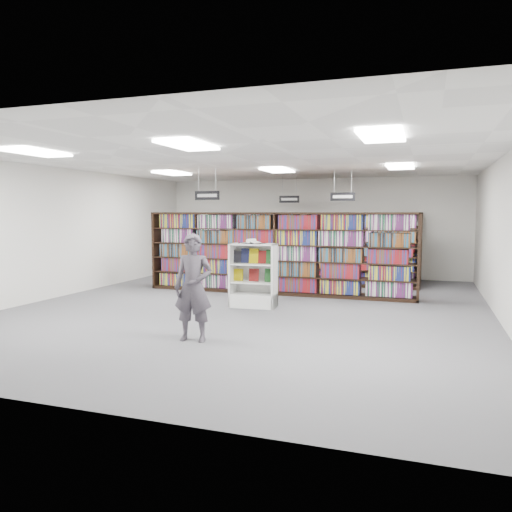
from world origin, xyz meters
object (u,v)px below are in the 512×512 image
(bookshelf_row_near, at_px, (277,253))
(shopper, at_px, (193,288))
(open_book, at_px, (252,242))
(endcap_display, at_px, (254,285))

(bookshelf_row_near, height_order, shopper, bookshelf_row_near)
(open_book, bearing_deg, endcap_display, -3.63)
(endcap_display, relative_size, shopper, 0.80)
(bookshelf_row_near, relative_size, shopper, 3.99)
(endcap_display, bearing_deg, shopper, -92.24)
(bookshelf_row_near, bearing_deg, endcap_display, -89.38)
(open_book, bearing_deg, bookshelf_row_near, 100.50)
(bookshelf_row_near, bearing_deg, open_book, -91.00)
(open_book, bearing_deg, shopper, -76.72)
(open_book, distance_m, shopper, 3.17)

